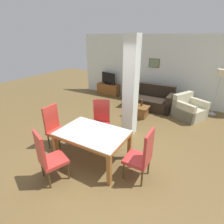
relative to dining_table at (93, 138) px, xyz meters
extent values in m
plane|color=brown|center=(0.00, 0.00, -0.58)|extent=(18.00, 18.00, 0.00)
cube|color=white|center=(0.00, 4.64, 0.77)|extent=(7.20, 0.06, 2.70)
cube|color=brown|center=(-0.16, 4.60, 1.02)|extent=(0.44, 0.02, 0.36)
cube|color=gray|center=(-0.16, 4.59, 1.02)|extent=(0.40, 0.01, 0.32)
cube|color=white|center=(0.18, 1.55, 0.77)|extent=(0.33, 0.35, 2.70)
cube|color=#A56A33|center=(0.00, -0.47, 0.11)|extent=(1.48, 0.06, 0.06)
cube|color=#A56A33|center=(0.00, 0.47, 0.11)|extent=(1.48, 0.06, 0.06)
cube|color=#A56A33|center=(-0.71, 0.00, 0.11)|extent=(0.06, 0.89, 0.06)
cube|color=#A56A33|center=(0.71, 0.00, 0.11)|extent=(0.06, 0.89, 0.06)
cube|color=silver|center=(0.00, 0.00, 0.14)|extent=(1.46, 0.99, 0.01)
cube|color=#A56A33|center=(-0.69, -0.45, -0.25)|extent=(0.08, 0.08, 0.66)
cube|color=#A56A33|center=(0.69, -0.45, -0.25)|extent=(0.08, 0.08, 0.66)
cube|color=#A56A33|center=(-0.69, 0.45, -0.25)|extent=(0.08, 0.08, 0.66)
cube|color=#A56A33|center=(0.69, 0.45, -0.25)|extent=(0.08, 0.08, 0.66)
cube|color=#BF3533|center=(1.05, 0.00, -0.16)|extent=(0.46, 0.46, 0.07)
cube|color=#BF3533|center=(1.26, 0.00, 0.19)|extent=(0.05, 0.44, 0.63)
cylinder|color=#493919|center=(0.86, -0.19, -0.39)|extent=(0.04, 0.04, 0.39)
cylinder|color=#493919|center=(0.86, 0.19, -0.39)|extent=(0.04, 0.04, 0.39)
cylinder|color=#493919|center=(1.24, -0.19, -0.39)|extent=(0.04, 0.04, 0.39)
cylinder|color=#493919|center=(1.24, 0.19, -0.39)|extent=(0.04, 0.04, 0.39)
cube|color=#C53A2E|center=(-1.05, 0.00, -0.16)|extent=(0.46, 0.46, 0.07)
cube|color=#C53A2E|center=(-1.25, 0.00, 0.19)|extent=(0.05, 0.44, 0.63)
cylinder|color=#493919|center=(-0.86, 0.19, -0.39)|extent=(0.04, 0.04, 0.39)
cylinder|color=#493919|center=(-0.86, -0.19, -0.39)|extent=(0.04, 0.04, 0.39)
cylinder|color=#493919|center=(-1.24, 0.19, -0.39)|extent=(0.04, 0.04, 0.39)
cylinder|color=#493919|center=(-1.24, -0.19, -0.39)|extent=(0.04, 0.04, 0.39)
cube|color=red|center=(-0.33, 0.81, -0.16)|extent=(0.60, 0.60, 0.07)
cube|color=red|center=(-0.41, 1.00, 0.19)|extent=(0.42, 0.21, 0.63)
cylinder|color=#493919|center=(-0.08, 0.71, -0.39)|extent=(0.04, 0.04, 0.39)
cylinder|color=#493919|center=(-0.44, 0.56, -0.39)|extent=(0.04, 0.04, 0.39)
cylinder|color=#493919|center=(-0.23, 1.06, -0.39)|extent=(0.04, 0.04, 0.39)
cylinder|color=#493919|center=(-0.58, 0.91, -0.39)|extent=(0.04, 0.04, 0.39)
cube|color=red|center=(-0.33, -0.83, -0.16)|extent=(0.60, 0.60, 0.07)
cube|color=red|center=(-0.41, -1.02, 0.19)|extent=(0.42, 0.21, 0.63)
cylinder|color=#493919|center=(-0.44, -0.59, -0.39)|extent=(0.04, 0.04, 0.39)
cylinder|color=#493919|center=(-0.09, -0.73, -0.39)|extent=(0.04, 0.04, 0.39)
cylinder|color=#493919|center=(-0.58, -0.94, -0.39)|extent=(0.04, 0.04, 0.39)
cylinder|color=#493919|center=(-0.23, -1.08, -0.39)|extent=(0.04, 0.04, 0.39)
cube|color=black|center=(0.05, 3.70, -0.37)|extent=(1.74, 0.93, 0.42)
cube|color=black|center=(0.05, 4.07, 0.07)|extent=(1.74, 0.18, 0.46)
cube|color=black|center=(0.84, 3.70, -0.24)|extent=(0.16, 0.93, 0.67)
cube|color=black|center=(-0.73, 3.70, -0.24)|extent=(0.16, 0.93, 0.67)
cube|color=beige|center=(1.57, 3.46, -0.38)|extent=(1.16, 1.16, 0.40)
cube|color=beige|center=(1.27, 3.62, 0.03)|extent=(0.57, 0.85, 0.42)
cube|color=beige|center=(1.74, 3.78, -0.27)|extent=(0.82, 0.53, 0.63)
cube|color=beige|center=(1.40, 3.15, -0.27)|extent=(0.82, 0.53, 0.63)
cube|color=brown|center=(-0.03, 2.73, -0.22)|extent=(0.74, 0.49, 0.04)
cube|color=brown|center=(-0.03, 2.73, -0.41)|extent=(0.66, 0.41, 0.35)
cylinder|color=#4C2D14|center=(0.07, 2.80, -0.11)|extent=(0.07, 0.07, 0.16)
cylinder|color=#4C2D14|center=(0.07, 2.80, 0.00)|extent=(0.03, 0.03, 0.06)
cylinder|color=#B7B7BC|center=(0.07, 2.80, 0.03)|extent=(0.03, 0.03, 0.01)
cube|color=brown|center=(-2.21, 4.36, -0.32)|extent=(1.08, 0.40, 0.53)
cube|color=black|center=(-2.21, 4.36, -0.04)|extent=(0.36, 0.27, 0.03)
cube|color=black|center=(-2.21, 4.36, 0.23)|extent=(0.79, 0.25, 0.50)
cylinder|color=#B7B7BC|center=(2.26, 4.25, -0.57)|extent=(0.27, 0.27, 0.02)
cylinder|color=#B7B7BC|center=(2.26, 4.25, 0.13)|extent=(0.04, 0.04, 1.38)
cylinder|color=beige|center=(2.26, 4.25, 0.93)|extent=(0.30, 0.30, 0.22)
camera|label=1|loc=(1.99, -2.62, 2.06)|focal=28.00mm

